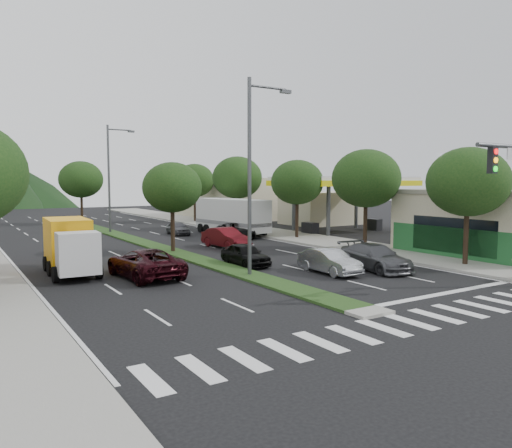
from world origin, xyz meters
TOP-DOWN VIEW (x-y plane):
  - ground at (0.00, 0.00)m, footprint 160.00×160.00m
  - sidewalk_right at (12.50, 25.00)m, footprint 5.00×90.00m
  - median at (0.00, 28.00)m, footprint 1.60×56.00m
  - crosswalk at (0.00, -2.00)m, footprint 19.00×2.20m
  - storefront_right at (18.00, 6.00)m, footprint 9.00×10.00m
  - gas_canopy at (19.00, 22.00)m, footprint 12.20×8.20m
  - bldg_right_far at (19.50, 44.00)m, footprint 10.00×16.00m
  - tree_r_a at (12.00, 4.00)m, footprint 4.60×4.60m
  - tree_r_b at (12.00, 12.00)m, footprint 4.80×4.80m
  - tree_r_c at (12.00, 20.00)m, footprint 4.40×4.40m
  - tree_r_d at (12.00, 30.00)m, footprint 5.00×5.00m
  - tree_r_e at (12.00, 40.00)m, footprint 4.60×4.60m
  - tree_med_near at (0.00, 18.00)m, footprint 4.00×4.00m
  - tree_med_far at (0.00, 44.00)m, footprint 4.80×4.80m
  - streetlight_near at (0.21, 8.00)m, footprint 2.60×0.25m
  - streetlight_mid at (0.21, 33.00)m, footprint 2.60×0.25m
  - sedan_silver at (4.02, 6.49)m, footprint 1.47×3.99m
  - suv_maroon at (-4.63, 10.60)m, footprint 2.83×5.48m
  - car_queue_a at (1.50, 10.92)m, footprint 1.53×3.78m
  - car_queue_b at (6.80, 5.92)m, footprint 2.60×5.11m
  - car_queue_c at (4.25, 18.27)m, footprint 2.02×4.56m
  - car_queue_d at (7.96, 23.27)m, footprint 2.53×4.75m
  - car_queue_e at (4.80, 28.27)m, footprint 1.75×3.67m
  - box_truck at (-7.59, 13.73)m, footprint 2.53×5.92m
  - motorhome at (9.00, 25.81)m, footprint 3.52×8.66m

SIDE VIEW (x-z plane):
  - ground at x=0.00m, z-range 0.00..0.00m
  - crosswalk at x=0.00m, z-range 0.00..0.01m
  - median at x=0.00m, z-range 0.00..0.12m
  - sidewalk_right at x=12.50m, z-range 0.00..0.15m
  - car_queue_e at x=4.80m, z-range 0.00..1.21m
  - car_queue_d at x=7.96m, z-range 0.00..1.27m
  - car_queue_a at x=1.50m, z-range 0.00..1.29m
  - sedan_silver at x=4.02m, z-range 0.00..1.31m
  - car_queue_b at x=6.80m, z-range 0.00..1.42m
  - car_queue_c at x=4.25m, z-range 0.00..1.46m
  - suv_maroon at x=-4.63m, z-range 0.00..1.48m
  - box_truck at x=-7.59m, z-range -0.08..2.79m
  - motorhome at x=9.00m, z-range 0.11..3.34m
  - storefront_right at x=18.00m, z-range 0.00..4.00m
  - bldg_right_far at x=19.50m, z-range 0.00..5.20m
  - tree_med_near at x=0.00m, z-range 1.42..7.44m
  - gas_canopy at x=19.00m, z-range 2.02..7.27m
  - tree_r_c at x=12.00m, z-range 1.51..7.99m
  - tree_r_a at x=12.00m, z-range 1.50..8.14m
  - tree_r_e at x=12.00m, z-range 1.54..8.25m
  - tree_med_far at x=0.00m, z-range 1.54..8.47m
  - tree_r_b at x=12.00m, z-range 1.57..8.50m
  - tree_r_d at x=12.00m, z-range 1.60..8.76m
  - streetlight_near at x=0.21m, z-range 0.58..10.58m
  - streetlight_mid at x=0.21m, z-range 0.58..10.58m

